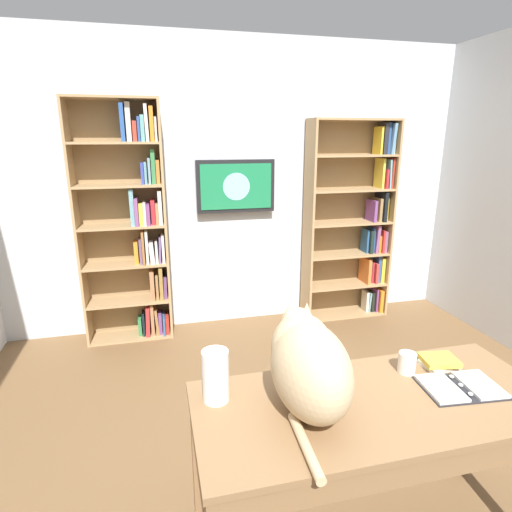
{
  "coord_description": "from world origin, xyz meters",
  "views": [
    {
      "loc": [
        0.79,
        1.7,
        1.81
      ],
      "look_at": [
        0.11,
        -1.08,
        0.99
      ],
      "focal_mm": 29.05,
      "sensor_mm": 36.0,
      "label": 1
    }
  ],
  "objects_px": {
    "bookshelf_right": "(133,227)",
    "wall_mounted_tv": "(236,186)",
    "bookshelf_left": "(357,223)",
    "desk": "(377,427)",
    "paper_towel_roll": "(216,376)",
    "open_binder": "(460,387)",
    "cat": "(307,362)",
    "coffee_mug": "(407,363)",
    "desk_book_stack": "(439,362)"
  },
  "relations": [
    {
      "from": "wall_mounted_tv",
      "to": "paper_towel_roll",
      "type": "xyz_separation_m",
      "value": [
        0.55,
        2.37,
        -0.49
      ]
    },
    {
      "from": "desk",
      "to": "desk_book_stack",
      "type": "xyz_separation_m",
      "value": [
        -0.42,
        -0.19,
        0.14
      ]
    },
    {
      "from": "bookshelf_left",
      "to": "bookshelf_right",
      "type": "xyz_separation_m",
      "value": [
        2.18,
        0.0,
        0.08
      ]
    },
    {
      "from": "bookshelf_right",
      "to": "wall_mounted_tv",
      "type": "distance_m",
      "value": 1.01
    },
    {
      "from": "cat",
      "to": "paper_towel_roll",
      "type": "xyz_separation_m",
      "value": [
        0.34,
        -0.13,
        -0.09
      ]
    },
    {
      "from": "bookshelf_left",
      "to": "paper_towel_roll",
      "type": "distance_m",
      "value": 2.9
    },
    {
      "from": "desk_book_stack",
      "to": "bookshelf_left",
      "type": "bearing_deg",
      "value": -107.47
    },
    {
      "from": "bookshelf_left",
      "to": "wall_mounted_tv",
      "type": "bearing_deg",
      "value": -3.86
    },
    {
      "from": "bookshelf_right",
      "to": "paper_towel_roll",
      "type": "relative_size",
      "value": 9.63
    },
    {
      "from": "bookshelf_left",
      "to": "coffee_mug",
      "type": "distance_m",
      "value": 2.46
    },
    {
      "from": "bookshelf_left",
      "to": "desk_book_stack",
      "type": "distance_m",
      "value": 2.4
    },
    {
      "from": "bookshelf_left",
      "to": "wall_mounted_tv",
      "type": "distance_m",
      "value": 1.3
    },
    {
      "from": "bookshelf_left",
      "to": "desk_book_stack",
      "type": "bearing_deg",
      "value": 72.53
    },
    {
      "from": "desk",
      "to": "desk_book_stack",
      "type": "relative_size",
      "value": 8.39
    },
    {
      "from": "desk",
      "to": "bookshelf_left",
      "type": "bearing_deg",
      "value": -114.72
    },
    {
      "from": "bookshelf_left",
      "to": "paper_towel_roll",
      "type": "bearing_deg",
      "value": 52.06
    },
    {
      "from": "wall_mounted_tv",
      "to": "desk_book_stack",
      "type": "xyz_separation_m",
      "value": [
        -0.51,
        2.36,
        -0.58
      ]
    },
    {
      "from": "wall_mounted_tv",
      "to": "coffee_mug",
      "type": "distance_m",
      "value": 2.46
    },
    {
      "from": "desk_book_stack",
      "to": "open_binder",
      "type": "bearing_deg",
      "value": 81.28
    },
    {
      "from": "desk_book_stack",
      "to": "wall_mounted_tv",
      "type": "bearing_deg",
      "value": -77.78
    },
    {
      "from": "bookshelf_left",
      "to": "desk_book_stack",
      "type": "height_order",
      "value": "bookshelf_left"
    },
    {
      "from": "bookshelf_left",
      "to": "wall_mounted_tv",
      "type": "relative_size",
      "value": 2.68
    },
    {
      "from": "wall_mounted_tv",
      "to": "open_binder",
      "type": "distance_m",
      "value": 2.66
    },
    {
      "from": "coffee_mug",
      "to": "paper_towel_roll",
      "type": "bearing_deg",
      "value": -0.09
    },
    {
      "from": "wall_mounted_tv",
      "to": "open_binder",
      "type": "height_order",
      "value": "wall_mounted_tv"
    },
    {
      "from": "bookshelf_right",
      "to": "desk_book_stack",
      "type": "height_order",
      "value": "bookshelf_right"
    },
    {
      "from": "desk",
      "to": "open_binder",
      "type": "distance_m",
      "value": 0.41
    },
    {
      "from": "paper_towel_roll",
      "to": "desk_book_stack",
      "type": "bearing_deg",
      "value": -179.71
    },
    {
      "from": "desk",
      "to": "paper_towel_roll",
      "type": "xyz_separation_m",
      "value": [
        0.64,
        -0.18,
        0.23
      ]
    },
    {
      "from": "coffee_mug",
      "to": "desk_book_stack",
      "type": "xyz_separation_m",
      "value": [
        -0.18,
        -0.01,
        -0.02
      ]
    },
    {
      "from": "bookshelf_right",
      "to": "desk_book_stack",
      "type": "bearing_deg",
      "value": 122.71
    },
    {
      "from": "paper_towel_roll",
      "to": "coffee_mug",
      "type": "height_order",
      "value": "paper_towel_roll"
    },
    {
      "from": "paper_towel_roll",
      "to": "bookshelf_left",
      "type": "bearing_deg",
      "value": -127.94
    },
    {
      "from": "bookshelf_left",
      "to": "cat",
      "type": "xyz_separation_m",
      "value": [
        1.44,
        2.41,
        -0.01
      ]
    },
    {
      "from": "desk",
      "to": "open_binder",
      "type": "bearing_deg",
      "value": -178.47
    },
    {
      "from": "wall_mounted_tv",
      "to": "desk",
      "type": "distance_m",
      "value": 2.65
    },
    {
      "from": "bookshelf_right",
      "to": "open_binder",
      "type": "height_order",
      "value": "bookshelf_right"
    },
    {
      "from": "cat",
      "to": "coffee_mug",
      "type": "relative_size",
      "value": 6.19
    },
    {
      "from": "open_binder",
      "to": "desk_book_stack",
      "type": "bearing_deg",
      "value": -98.72
    },
    {
      "from": "wall_mounted_tv",
      "to": "desk",
      "type": "height_order",
      "value": "wall_mounted_tv"
    },
    {
      "from": "desk",
      "to": "coffee_mug",
      "type": "bearing_deg",
      "value": -142.66
    },
    {
      "from": "cat",
      "to": "coffee_mug",
      "type": "xyz_separation_m",
      "value": [
        -0.54,
        -0.13,
        -0.15
      ]
    },
    {
      "from": "paper_towel_roll",
      "to": "open_binder",
      "type": "bearing_deg",
      "value": 170.45
    },
    {
      "from": "bookshelf_left",
      "to": "wall_mounted_tv",
      "type": "xyz_separation_m",
      "value": [
        1.23,
        -0.08,
        0.4
      ]
    },
    {
      "from": "bookshelf_left",
      "to": "paper_towel_roll",
      "type": "height_order",
      "value": "bookshelf_left"
    },
    {
      "from": "desk",
      "to": "coffee_mug",
      "type": "relative_size",
      "value": 15.77
    },
    {
      "from": "bookshelf_left",
      "to": "cat",
      "type": "height_order",
      "value": "bookshelf_left"
    },
    {
      "from": "bookshelf_left",
      "to": "desk",
      "type": "xyz_separation_m",
      "value": [
        1.14,
        2.47,
        -0.32
      ]
    },
    {
      "from": "cat",
      "to": "desk_book_stack",
      "type": "distance_m",
      "value": 0.75
    },
    {
      "from": "bookshelf_left",
      "to": "bookshelf_right",
      "type": "bearing_deg",
      "value": 0.1
    }
  ]
}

